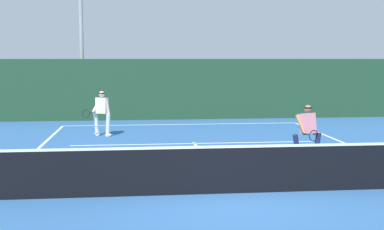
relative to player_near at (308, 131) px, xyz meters
name	(u,v)px	position (x,y,z in m)	size (l,w,h in m)	color
ground_plane	(228,193)	(-2.64, -2.91, -0.83)	(80.00, 80.00, 0.00)	#2D5B94
court_line_baseline_far	(182,124)	(-2.64, 8.04, -0.83)	(9.71, 0.10, 0.01)	white
court_line_service	(195,143)	(-2.64, 3.24, -0.83)	(7.91, 0.10, 0.01)	white
court_line_centre	(207,162)	(-2.64, 0.29, -0.83)	(0.10, 6.40, 0.01)	white
tennis_net	(228,169)	(-2.64, -2.91, -0.32)	(10.64, 0.09, 1.08)	#1E4723
player_near	(308,131)	(0.00, 0.00, 0.00)	(0.91, 0.92, 1.53)	#1E234C
player_far	(102,111)	(-5.73, 5.22, 0.04)	(1.00, 0.84, 1.60)	silver
tennis_ball	(92,153)	(-5.80, 1.74, -0.80)	(0.07, 0.07, 0.07)	#D1E033
back_fence_windscreen	(178,89)	(-2.64, 9.80, 0.52)	(21.27, 0.12, 2.71)	#1F432A
light_pole	(81,11)	(-6.95, 10.76, 4.01)	(0.55, 0.44, 7.96)	#9EA39E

